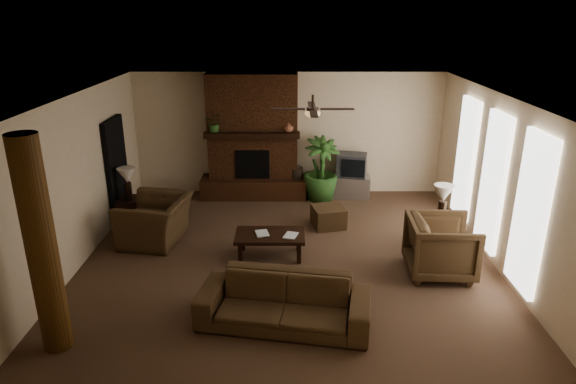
{
  "coord_description": "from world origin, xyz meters",
  "views": [
    {
      "loc": [
        0.02,
        -7.84,
        4.08
      ],
      "look_at": [
        0.0,
        0.4,
        1.1
      ],
      "focal_mm": 31.42,
      "sensor_mm": 36.0,
      "label": 1
    }
  ],
  "objects_px": {
    "tv_stand": "(351,186)",
    "side_table_right": "(440,234)",
    "lamp_right": "(443,196)",
    "log_column": "(41,248)",
    "floor_plant": "(321,183)",
    "armchair_left": "(155,213)",
    "armchair_right": "(441,244)",
    "lamp_left": "(127,178)",
    "side_table_left": "(132,211)",
    "sofa": "(284,295)",
    "ottoman": "(328,217)",
    "coffee_table": "(270,237)",
    "floor_vase": "(295,179)"
  },
  "relations": [
    {
      "from": "tv_stand",
      "to": "side_table_right",
      "type": "relative_size",
      "value": 1.55
    },
    {
      "from": "tv_stand",
      "to": "side_table_right",
      "type": "height_order",
      "value": "side_table_right"
    },
    {
      "from": "lamp_right",
      "to": "log_column",
      "type": "bearing_deg",
      "value": -153.13
    },
    {
      "from": "floor_plant",
      "to": "side_table_right",
      "type": "xyz_separation_m",
      "value": [
        2.02,
        -2.5,
        -0.13
      ]
    },
    {
      "from": "side_table_right",
      "to": "lamp_right",
      "type": "bearing_deg",
      "value": 112.17
    },
    {
      "from": "armchair_left",
      "to": "armchair_right",
      "type": "height_order",
      "value": "armchair_left"
    },
    {
      "from": "tv_stand",
      "to": "lamp_left",
      "type": "distance_m",
      "value": 4.94
    },
    {
      "from": "side_table_right",
      "to": "side_table_left",
      "type": "bearing_deg",
      "value": 169.57
    },
    {
      "from": "log_column",
      "to": "sofa",
      "type": "height_order",
      "value": "log_column"
    },
    {
      "from": "log_column",
      "to": "side_table_right",
      "type": "bearing_deg",
      "value": 26.61
    },
    {
      "from": "armchair_left",
      "to": "side_table_right",
      "type": "xyz_separation_m",
      "value": [
        5.21,
        -0.29,
        -0.28
      ]
    },
    {
      "from": "tv_stand",
      "to": "armchair_left",
      "type": "bearing_deg",
      "value": -144.54
    },
    {
      "from": "sofa",
      "to": "ottoman",
      "type": "distance_m",
      "value": 3.46
    },
    {
      "from": "armchair_right",
      "to": "lamp_right",
      "type": "distance_m",
      "value": 1.11
    },
    {
      "from": "armchair_left",
      "to": "coffee_table",
      "type": "relative_size",
      "value": 1.06
    },
    {
      "from": "sofa",
      "to": "coffee_table",
      "type": "xyz_separation_m",
      "value": [
        -0.26,
        2.02,
        -0.08
      ]
    },
    {
      "from": "side_table_left",
      "to": "armchair_right",
      "type": "bearing_deg",
      "value": -19.83
    },
    {
      "from": "sofa",
      "to": "armchair_right",
      "type": "distance_m",
      "value": 2.9
    },
    {
      "from": "sofa",
      "to": "ottoman",
      "type": "bearing_deg",
      "value": 85.48
    },
    {
      "from": "log_column",
      "to": "lamp_left",
      "type": "relative_size",
      "value": 4.31
    },
    {
      "from": "armchair_left",
      "to": "tv_stand",
      "type": "distance_m",
      "value": 4.59
    },
    {
      "from": "side_table_left",
      "to": "lamp_left",
      "type": "height_order",
      "value": "lamp_left"
    },
    {
      "from": "coffee_table",
      "to": "tv_stand",
      "type": "relative_size",
      "value": 1.41
    },
    {
      "from": "log_column",
      "to": "floor_plant",
      "type": "xyz_separation_m",
      "value": [
        3.68,
        5.36,
        -1.0
      ]
    },
    {
      "from": "armchair_right",
      "to": "floor_vase",
      "type": "distance_m",
      "value": 4.31
    },
    {
      "from": "coffee_table",
      "to": "floor_vase",
      "type": "height_order",
      "value": "floor_vase"
    },
    {
      "from": "ottoman",
      "to": "lamp_left",
      "type": "distance_m",
      "value": 4.03
    },
    {
      "from": "side_table_left",
      "to": "floor_plant",
      "type": "bearing_deg",
      "value": 20.05
    },
    {
      "from": "log_column",
      "to": "armchair_right",
      "type": "bearing_deg",
      "value": 19.4
    },
    {
      "from": "armchair_right",
      "to": "floor_plant",
      "type": "distance_m",
      "value": 3.87
    },
    {
      "from": "log_column",
      "to": "coffee_table",
      "type": "relative_size",
      "value": 2.33
    },
    {
      "from": "armchair_right",
      "to": "coffee_table",
      "type": "distance_m",
      "value": 2.86
    },
    {
      "from": "sofa",
      "to": "floor_plant",
      "type": "height_order",
      "value": "sofa"
    },
    {
      "from": "coffee_table",
      "to": "lamp_right",
      "type": "bearing_deg",
      "value": 6.83
    },
    {
      "from": "sofa",
      "to": "ottoman",
      "type": "height_order",
      "value": "sofa"
    },
    {
      "from": "armchair_left",
      "to": "side_table_left",
      "type": "distance_m",
      "value": 1.09
    },
    {
      "from": "log_column",
      "to": "floor_plant",
      "type": "relative_size",
      "value": 1.95
    },
    {
      "from": "tv_stand",
      "to": "lamp_right",
      "type": "relative_size",
      "value": 1.31
    },
    {
      "from": "log_column",
      "to": "sofa",
      "type": "relative_size",
      "value": 1.2
    },
    {
      "from": "sofa",
      "to": "side_table_right",
      "type": "bearing_deg",
      "value": 49.87
    },
    {
      "from": "armchair_right",
      "to": "lamp_right",
      "type": "relative_size",
      "value": 1.63
    },
    {
      "from": "sofa",
      "to": "armchair_right",
      "type": "relative_size",
      "value": 2.2
    },
    {
      "from": "ottoman",
      "to": "floor_plant",
      "type": "bearing_deg",
      "value": 92.65
    },
    {
      "from": "sofa",
      "to": "side_table_left",
      "type": "xyz_separation_m",
      "value": [
        -3.1,
        3.44,
        -0.18
      ]
    },
    {
      "from": "sofa",
      "to": "ottoman",
      "type": "xyz_separation_m",
      "value": [
        0.85,
        3.34,
        -0.25
      ]
    },
    {
      "from": "armchair_right",
      "to": "lamp_left",
      "type": "relative_size",
      "value": 1.63
    },
    {
      "from": "coffee_table",
      "to": "side_table_left",
      "type": "height_order",
      "value": "side_table_left"
    },
    {
      "from": "armchair_left",
      "to": "log_column",
      "type": "bearing_deg",
      "value": -0.13
    },
    {
      "from": "ottoman",
      "to": "tv_stand",
      "type": "height_order",
      "value": "tv_stand"
    },
    {
      "from": "sofa",
      "to": "tv_stand",
      "type": "xyz_separation_m",
      "value": [
        1.49,
        5.05,
        -0.2
      ]
    }
  ]
}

